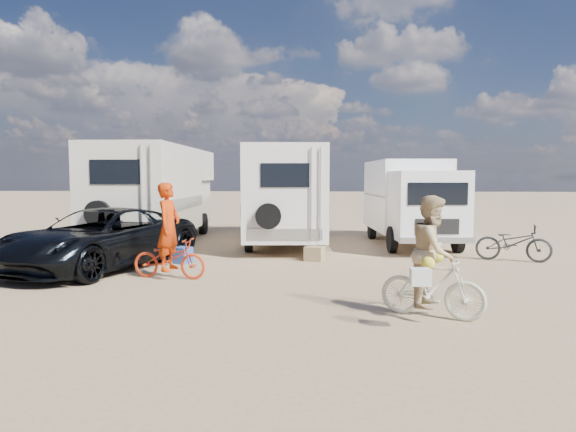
# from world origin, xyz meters

# --- Properties ---
(ground) EXTENTS (140.00, 140.00, 0.00)m
(ground) POSITION_xyz_m (0.00, 0.00, 0.00)
(ground) COLOR tan
(ground) RESTS_ON ground
(rv_main) EXTENTS (2.91, 7.26, 3.14)m
(rv_main) POSITION_xyz_m (-0.28, 7.28, 1.57)
(rv_main) COLOR white
(rv_main) RESTS_ON ground
(rv_left) EXTENTS (2.71, 7.44, 3.22)m
(rv_left) POSITION_xyz_m (-4.72, 7.40, 1.61)
(rv_left) COLOR silver
(rv_left) RESTS_ON ground
(box_truck) EXTENTS (2.57, 5.87, 2.77)m
(box_truck) POSITION_xyz_m (3.88, 6.97, 1.38)
(box_truck) COLOR white
(box_truck) RESTS_ON ground
(dark_suv) EXTENTS (4.01, 5.77, 1.46)m
(dark_suv) POSITION_xyz_m (-4.37, 2.11, 0.73)
(dark_suv) COLOR black
(dark_suv) RESTS_ON ground
(bike_man) EXTENTS (1.74, 0.82, 0.88)m
(bike_man) POSITION_xyz_m (-2.35, 1.04, 0.44)
(bike_man) COLOR red
(bike_man) RESTS_ON ground
(bike_woman) EXTENTS (1.68, 1.08, 0.98)m
(bike_woman) POSITION_xyz_m (2.71, -1.75, 0.49)
(bike_woman) COLOR beige
(bike_woman) RESTS_ON ground
(rider_man) EXTENTS (0.56, 0.76, 1.92)m
(rider_man) POSITION_xyz_m (-2.35, 1.04, 0.96)
(rider_man) COLOR #BF3006
(rider_man) RESTS_ON ground
(rider_woman) EXTENTS (0.95, 1.05, 1.75)m
(rider_woman) POSITION_xyz_m (2.71, -1.75, 0.88)
(rider_woman) COLOR tan
(rider_woman) RESTS_ON ground
(bike_parked) EXTENTS (1.98, 1.21, 0.98)m
(bike_parked) POSITION_xyz_m (6.02, 3.88, 0.49)
(bike_parked) COLOR black
(bike_parked) RESTS_ON ground
(cooler) EXTENTS (0.63, 0.56, 0.42)m
(cooler) POSITION_xyz_m (-2.66, 3.01, 0.21)
(cooler) COLOR #2D4C94
(cooler) RESTS_ON ground
(crate) EXTENTS (0.57, 0.57, 0.38)m
(crate) POSITION_xyz_m (0.79, 3.62, 0.19)
(crate) COLOR #967B52
(crate) RESTS_ON ground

